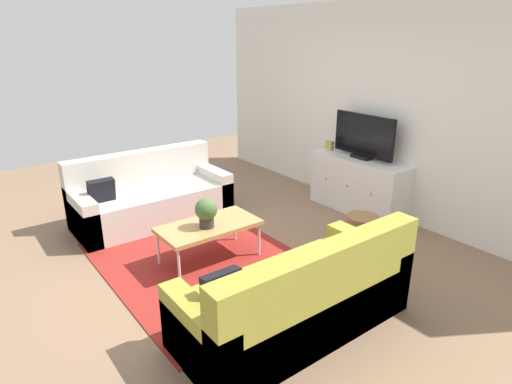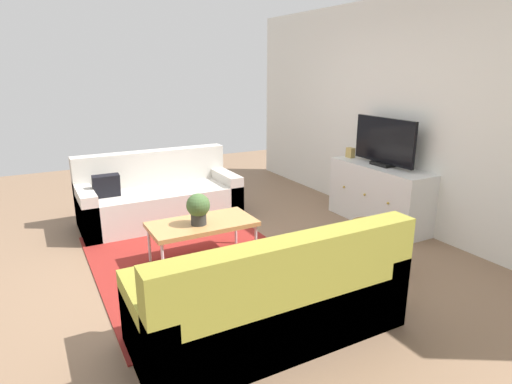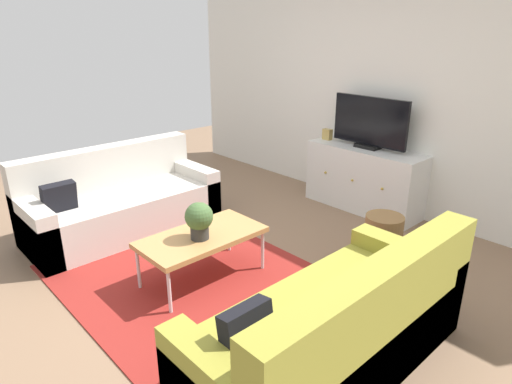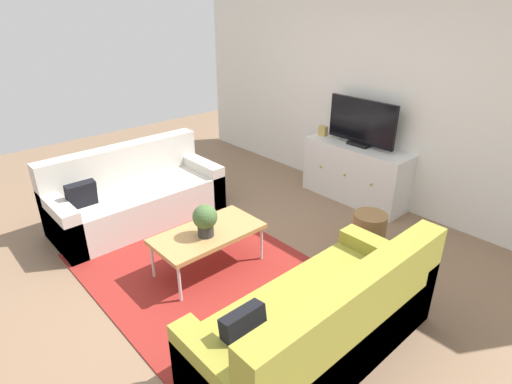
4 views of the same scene
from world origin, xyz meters
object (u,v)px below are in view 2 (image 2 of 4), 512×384
object	(u,v)px
couch_left_side	(158,198)
potted_plant	(198,208)
coffee_table	(202,225)
tv_console	(379,195)
mantel_clock	(350,153)
couch_right_side	(273,304)
flat_screen_tv	(384,142)
wicker_basket	(367,245)

from	to	relation	value
couch_left_side	potted_plant	bearing A→B (deg)	-0.32
coffee_table	tv_console	distance (m)	2.33
mantel_clock	couch_right_side	bearing A→B (deg)	-49.60
flat_screen_tv	mantel_clock	size ratio (longest dim) A/B	7.15
mantel_clock	tv_console	bearing A→B (deg)	-0.00
flat_screen_tv	wicker_basket	world-z (taller)	flat_screen_tv
couch_right_side	mantel_clock	distance (m)	3.16
potted_plant	wicker_basket	distance (m)	1.68
flat_screen_tv	wicker_basket	bearing A→B (deg)	-48.44
couch_right_side	potted_plant	world-z (taller)	couch_right_side
tv_console	wicker_basket	bearing A→B (deg)	-47.86
coffee_table	mantel_clock	world-z (taller)	mantel_clock
flat_screen_tv	mantel_clock	xyz separation A→B (m)	(-0.57, -0.02, -0.22)
couch_right_side	potted_plant	bearing A→B (deg)	-179.67
potted_plant	wicker_basket	bearing A→B (deg)	59.48
coffee_table	potted_plant	distance (m)	0.22
coffee_table	couch_left_side	bearing A→B (deg)	-178.25
couch_left_side	couch_right_side	bearing A→B (deg)	0.00
tv_console	mantel_clock	size ratio (longest dim) A/B	10.60
couch_right_side	tv_console	bearing A→B (deg)	121.44
mantel_clock	wicker_basket	world-z (taller)	mantel_clock
tv_console	flat_screen_tv	distance (m)	0.66
tv_console	wicker_basket	distance (m)	1.31
coffee_table	tv_console	xyz separation A→B (m)	(0.01, 2.33, -0.02)
coffee_table	wicker_basket	xyz separation A→B (m)	(0.88, 1.37, -0.16)
tv_console	couch_left_side	bearing A→B (deg)	-120.93
couch_left_side	potted_plant	world-z (taller)	couch_left_side
coffee_table	tv_console	size ratio (longest dim) A/B	0.75
coffee_table	flat_screen_tv	distance (m)	2.44
coffee_table	couch_right_side	bearing A→B (deg)	-1.70
tv_console	flat_screen_tv	bearing A→B (deg)	90.00
couch_right_side	coffee_table	bearing A→B (deg)	178.30
couch_right_side	flat_screen_tv	world-z (taller)	flat_screen_tv
couch_right_side	flat_screen_tv	distance (m)	2.90
couch_left_side	coffee_table	xyz separation A→B (m)	(1.41, 0.04, 0.10)
couch_left_side	wicker_basket	size ratio (longest dim) A/B	4.19
couch_left_side	tv_console	xyz separation A→B (m)	(1.42, 2.37, 0.08)
potted_plant	mantel_clock	distance (m)	2.47
flat_screen_tv	tv_console	bearing A→B (deg)	-90.00
flat_screen_tv	mantel_clock	bearing A→B (deg)	-177.99
coffee_table	potted_plant	size ratio (longest dim) A/B	3.34
tv_console	mantel_clock	xyz separation A→B (m)	(-0.57, 0.00, 0.43)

